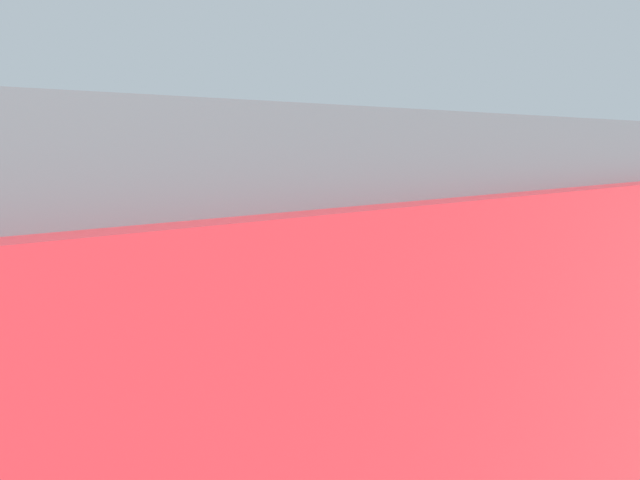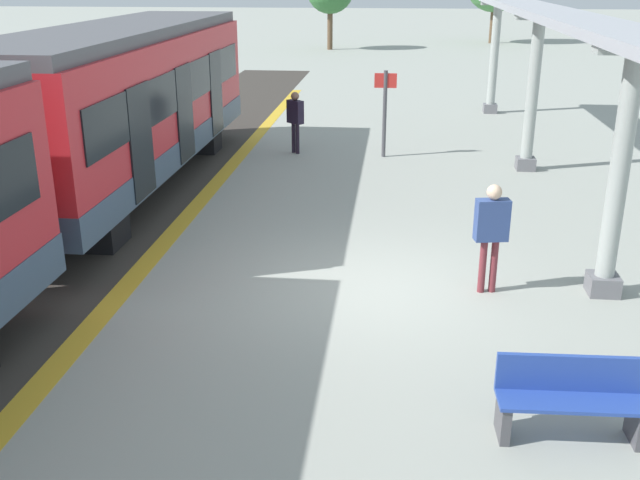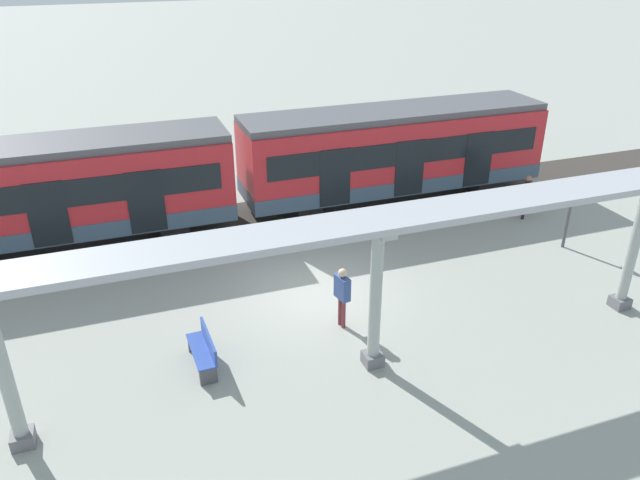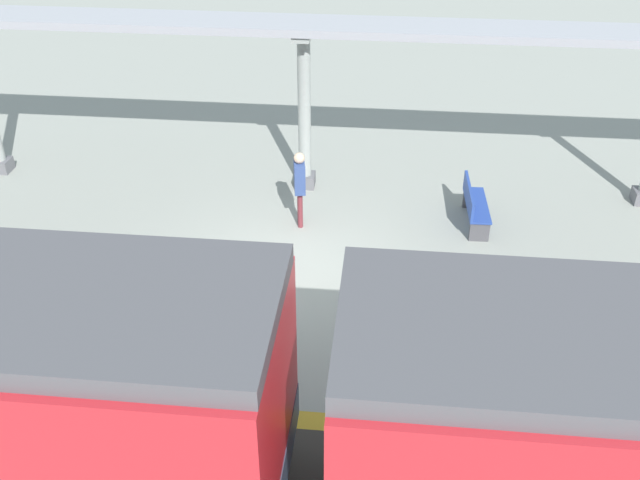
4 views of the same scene
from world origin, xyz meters
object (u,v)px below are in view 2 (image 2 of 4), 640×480
(canopy_pillar_fifth, at_px, (494,58))
(canopy_pillar_fourth, at_px, (532,94))
(bench_mid_platform, at_px, (570,397))
(passenger_by_the_benches, at_px, (491,226))
(canopy_pillar_third, at_px, (619,175))
(platform_info_sign, at_px, (385,105))
(passenger_waiting_near_edge, at_px, (295,115))
(train_far_carriage, at_px, (125,106))

(canopy_pillar_fifth, bearing_deg, canopy_pillar_fourth, -90.00)
(canopy_pillar_fourth, height_order, bench_mid_platform, canopy_pillar_fourth)
(canopy_pillar_fifth, xyz_separation_m, passenger_by_the_benches, (-1.71, -14.98, -0.79))
(canopy_pillar_third, distance_m, canopy_pillar_fourth, 7.29)
(platform_info_sign, distance_m, passenger_waiting_near_edge, 2.35)
(train_far_carriage, distance_m, canopy_pillar_fourth, 9.29)
(canopy_pillar_third, xyz_separation_m, passenger_by_the_benches, (-1.71, -0.10, -0.79))
(platform_info_sign, bearing_deg, bench_mid_platform, -79.73)
(canopy_pillar_third, bearing_deg, platform_info_sign, 112.64)
(bench_mid_platform, bearing_deg, canopy_pillar_third, 70.85)
(train_far_carriage, height_order, platform_info_sign, train_far_carriage)
(train_far_carriage, bearing_deg, passenger_by_the_benches, -34.04)
(platform_info_sign, xyz_separation_m, passenger_waiting_near_edge, (-2.32, 0.16, -0.32))
(bench_mid_platform, bearing_deg, passenger_waiting_near_edge, 110.33)
(train_far_carriage, bearing_deg, canopy_pillar_third, -28.14)
(canopy_pillar_fourth, distance_m, passenger_waiting_near_edge, 5.94)
(passenger_by_the_benches, bearing_deg, canopy_pillar_fifth, 83.47)
(passenger_waiting_near_edge, bearing_deg, canopy_pillar_fifth, 48.22)
(bench_mid_platform, bearing_deg, canopy_pillar_fourth, 83.35)
(train_far_carriage, xyz_separation_m, passenger_by_the_benches, (7.23, -4.88, -0.78))
(canopy_pillar_third, height_order, canopy_pillar_fifth, same)
(canopy_pillar_third, distance_m, passenger_by_the_benches, 1.89)
(canopy_pillar_fifth, relative_size, passenger_waiting_near_edge, 2.25)
(train_far_carriage, relative_size, bench_mid_platform, 7.42)
(canopy_pillar_fourth, xyz_separation_m, bench_mid_platform, (-1.28, -10.98, -1.39))
(platform_info_sign, xyz_separation_m, passenger_by_the_benches, (1.73, -8.36, -0.28))
(platform_info_sign, bearing_deg, canopy_pillar_third, -67.36)
(canopy_pillar_fifth, distance_m, platform_info_sign, 7.48)
(bench_mid_platform, xyz_separation_m, passenger_waiting_near_edge, (-4.49, 12.12, 0.56))
(canopy_pillar_fourth, bearing_deg, platform_info_sign, 164.26)
(canopy_pillar_third, height_order, canopy_pillar_fourth, same)
(bench_mid_platform, bearing_deg, platform_info_sign, 100.27)
(bench_mid_platform, distance_m, platform_info_sign, 12.18)
(passenger_waiting_near_edge, xyz_separation_m, passenger_by_the_benches, (4.06, -8.53, 0.04))
(train_far_carriage, xyz_separation_m, canopy_pillar_fifth, (8.94, 10.10, 0.01))
(train_far_carriage, xyz_separation_m, canopy_pillar_fourth, (8.94, 2.51, 0.01))
(passenger_waiting_near_edge, bearing_deg, canopy_pillar_fourth, -11.10)
(canopy_pillar_third, relative_size, canopy_pillar_fourth, 1.00)
(bench_mid_platform, distance_m, passenger_waiting_near_edge, 12.93)
(canopy_pillar_fifth, bearing_deg, passenger_by_the_benches, -96.53)
(canopy_pillar_fourth, xyz_separation_m, canopy_pillar_fifth, (0.00, 7.59, 0.00))
(train_far_carriage, relative_size, platform_info_sign, 5.11)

